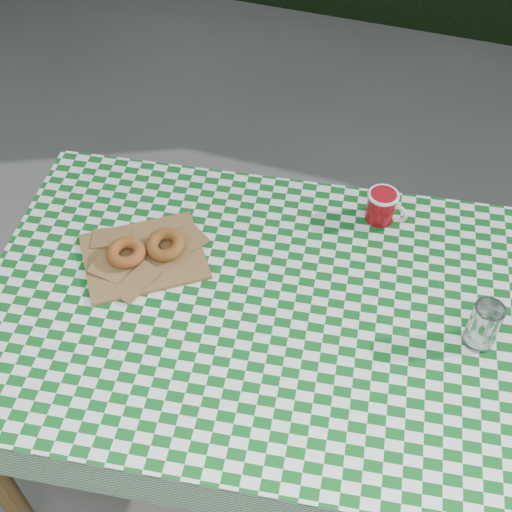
# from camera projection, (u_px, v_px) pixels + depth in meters

# --- Properties ---
(table) EXTENTS (1.41, 1.03, 0.75)m
(table) POSITION_uv_depth(u_px,v_px,m) (260.00, 390.00, 1.89)
(table) COLOR brown
(table) RESTS_ON ground
(tablecloth) EXTENTS (1.43, 1.05, 0.01)m
(tablecloth) POSITION_uv_depth(u_px,v_px,m) (261.00, 306.00, 1.61)
(tablecloth) COLOR #0D591B
(tablecloth) RESTS_ON table
(paper_bag) EXTENTS (0.37, 0.36, 0.02)m
(paper_bag) POSITION_uv_depth(u_px,v_px,m) (144.00, 256.00, 1.70)
(paper_bag) COLOR olive
(paper_bag) RESTS_ON tablecloth
(bagel_front) EXTENTS (0.13, 0.13, 0.03)m
(bagel_front) POSITION_uv_depth(u_px,v_px,m) (126.00, 253.00, 1.67)
(bagel_front) COLOR #9F5020
(bagel_front) RESTS_ON paper_bag
(bagel_back) EXTENTS (0.13, 0.13, 0.03)m
(bagel_back) POSITION_uv_depth(u_px,v_px,m) (165.00, 245.00, 1.69)
(bagel_back) COLOR brown
(bagel_back) RESTS_ON paper_bag
(coffee_mug) EXTENTS (0.19, 0.19, 0.08)m
(coffee_mug) POSITION_uv_depth(u_px,v_px,m) (381.00, 206.00, 1.76)
(coffee_mug) COLOR maroon
(coffee_mug) RESTS_ON tablecloth
(drinking_glass) EXTENTS (0.09, 0.09, 0.12)m
(drinking_glass) POSITION_uv_depth(u_px,v_px,m) (484.00, 326.00, 1.49)
(drinking_glass) COLOR silver
(drinking_glass) RESTS_ON tablecloth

